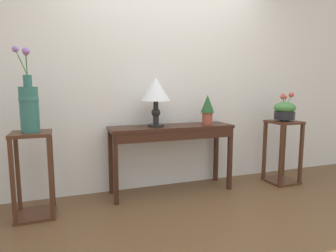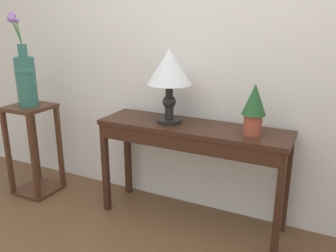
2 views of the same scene
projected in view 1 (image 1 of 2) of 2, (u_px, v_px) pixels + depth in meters
The scene contains 9 objects.
ground_plane at pixel (216, 236), 2.35m from camera, with size 12.00×12.00×0.01m, color brown.
back_wall_with_art at pixel (163, 70), 3.40m from camera, with size 9.00×0.10×2.80m.
console_table at pixel (172, 135), 3.22m from camera, with size 1.39×0.39×0.77m.
table_lamp at pixel (156, 92), 3.11m from camera, with size 0.32×0.32×0.53m.
potted_plant_on_console at pixel (207, 108), 3.33m from camera, with size 0.16×0.16×0.34m.
pedestal_stand_left at pixel (34, 175), 2.64m from camera, with size 0.35×0.35×0.80m.
flower_vase_tall_left at pixel (29, 104), 2.55m from camera, with size 0.19×0.19×0.75m.
pedestal_stand_right at pixel (282, 152), 3.59m from camera, with size 0.35×0.35×0.78m.
planter_bowl_wide_right at pixel (285, 110), 3.52m from camera, with size 0.26×0.26×0.35m.
Camera 1 is at (-1.12, -1.94, 1.20)m, focal length 30.77 mm.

